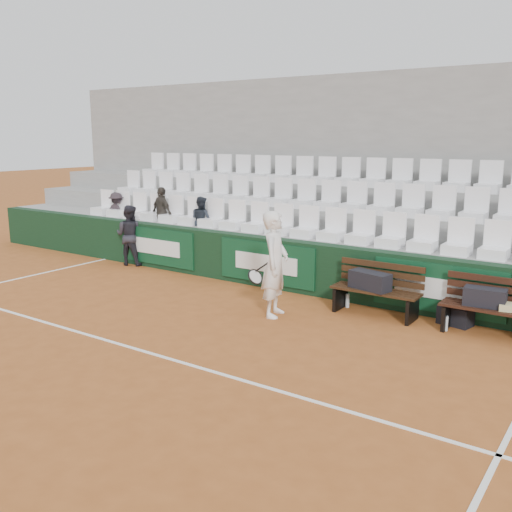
{
  "coord_description": "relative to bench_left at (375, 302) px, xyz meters",
  "views": [
    {
      "loc": [
        5.88,
        -5.37,
        2.99
      ],
      "look_at": [
        0.54,
        2.4,
        1.0
      ],
      "focal_mm": 40.0,
      "sensor_mm": 36.0,
      "label": 1
    }
  ],
  "objects": [
    {
      "name": "ground",
      "position": [
        -2.28,
        -3.43,
        -0.23
      ],
      "size": [
        80.0,
        80.0,
        0.0
      ],
      "primitive_type": "plane",
      "color": "#9F5424",
      "rests_on": "ground"
    },
    {
      "name": "court_baseline",
      "position": [
        -2.28,
        -3.43,
        -0.22
      ],
      "size": [
        18.0,
        0.06,
        0.01
      ],
      "primitive_type": "cube",
      "color": "white",
      "rests_on": "ground"
    },
    {
      "name": "back_barrier",
      "position": [
        -2.21,
        0.56,
        0.28
      ],
      "size": [
        18.0,
        0.34,
        1.0
      ],
      "color": "black",
      "rests_on": "ground"
    },
    {
      "name": "grandstand_tier_front",
      "position": [
        -2.28,
        1.2,
        0.28
      ],
      "size": [
        18.0,
        0.95,
        1.0
      ],
      "primitive_type": "cube",
      "color": "#969693",
      "rests_on": "ground"
    },
    {
      "name": "grandstand_tier_mid",
      "position": [
        -2.28,
        2.15,
        0.5
      ],
      "size": [
        18.0,
        0.95,
        1.45
      ],
      "primitive_type": "cube",
      "color": "gray",
      "rests_on": "ground"
    },
    {
      "name": "grandstand_tier_back",
      "position": [
        -2.28,
        3.1,
        0.72
      ],
      "size": [
        18.0,
        0.95,
        1.9
      ],
      "primitive_type": "cube",
      "color": "gray",
      "rests_on": "ground"
    },
    {
      "name": "grandstand_rear_wall",
      "position": [
        -2.28,
        3.72,
        1.98
      ],
      "size": [
        18.0,
        0.3,
        4.4
      ],
      "primitive_type": "cube",
      "color": "gray",
      "rests_on": "ground"
    },
    {
      "name": "seat_row_front",
      "position": [
        -2.28,
        1.02,
        1.09
      ],
      "size": [
        11.9,
        0.44,
        0.63
      ],
      "primitive_type": "cube",
      "color": "white",
      "rests_on": "grandstand_tier_front"
    },
    {
      "name": "seat_row_mid",
      "position": [
        -2.28,
        1.97,
        1.54
      ],
      "size": [
        11.9,
        0.44,
        0.63
      ],
      "primitive_type": "cube",
      "color": "white",
      "rests_on": "grandstand_tier_mid"
    },
    {
      "name": "seat_row_back",
      "position": [
        -2.28,
        2.92,
        1.99
      ],
      "size": [
        11.9,
        0.44,
        0.63
      ],
      "primitive_type": "cube",
      "color": "silver",
      "rests_on": "grandstand_tier_back"
    },
    {
      "name": "bench_left",
      "position": [
        0.0,
        0.0,
        0.0
      ],
      "size": [
        1.5,
        0.56,
        0.45
      ],
      "primitive_type": "cube",
      "color": "#351E0F",
      "rests_on": "ground"
    },
    {
      "name": "bench_right",
      "position": [
        1.86,
        0.02,
        0.0
      ],
      "size": [
        1.5,
        0.56,
        0.45
      ],
      "primitive_type": "cube",
      "color": "black",
      "rests_on": "ground"
    },
    {
      "name": "sports_bag_left",
      "position": [
        -0.09,
        -0.04,
        0.38
      ],
      "size": [
        0.75,
        0.46,
        0.3
      ],
      "primitive_type": "cube",
      "rotation": [
        0.0,
        0.0,
        -0.24
      ],
      "color": "black",
      "rests_on": "bench_left"
    },
    {
      "name": "sports_bag_right",
      "position": [
        1.74,
        0.04,
        0.37
      ],
      "size": [
        0.63,
        0.33,
        0.28
      ],
      "primitive_type": "cube",
      "rotation": [
        0.0,
        0.0,
        0.09
      ],
      "color": "black",
      "rests_on": "bench_right"
    },
    {
      "name": "towel",
      "position": [
        2.14,
        0.04,
        0.28
      ],
      "size": [
        0.41,
        0.33,
        0.1
      ],
      "primitive_type": "cube",
      "rotation": [
        0.0,
        0.0,
        0.21
      ],
      "color": "#C3BB7E",
      "rests_on": "bench_right"
    },
    {
      "name": "sports_bag_ground",
      "position": [
        1.27,
        0.26,
        -0.07
      ],
      "size": [
        0.56,
        0.41,
        0.31
      ],
      "primitive_type": "cube",
      "rotation": [
        0.0,
        0.0,
        -0.2
      ],
      "color": "black",
      "rests_on": "ground"
    },
    {
      "name": "water_bottle_near",
      "position": [
        -0.58,
        0.15,
        -0.1
      ],
      "size": [
        0.07,
        0.07,
        0.25
      ],
      "primitive_type": "cylinder",
      "color": "silver",
      "rests_on": "ground"
    },
    {
      "name": "water_bottle_far",
      "position": [
        1.23,
        -0.12,
        -0.1
      ],
      "size": [
        0.07,
        0.07,
        0.24
      ],
      "primitive_type": "cylinder",
      "color": "silver",
      "rests_on": "ground"
    },
    {
      "name": "tennis_player",
      "position": [
        -1.4,
        -0.98,
        0.67
      ],
      "size": [
        0.79,
        0.74,
        1.79
      ],
      "color": "white",
      "rests_on": "ground"
    },
    {
      "name": "ball_kid",
      "position": [
        -6.3,
        0.37,
        0.48
      ],
      "size": [
        0.82,
        0.73,
        1.42
      ],
      "primitive_type": "imported",
      "rotation": [
        0.0,
        0.0,
        3.46
      ],
      "color": "black",
      "rests_on": "ground"
    },
    {
      "name": "spectator_a",
      "position": [
        -7.49,
        1.07,
        1.3
      ],
      "size": [
        0.7,
        0.43,
        1.04
      ],
      "primitive_type": "imported",
      "rotation": [
        0.0,
        0.0,
        3.07
      ],
      "color": "#292125",
      "rests_on": "grandstand_tier_front"
    },
    {
      "name": "spectator_b",
      "position": [
        -5.91,
        1.07,
        1.4
      ],
      "size": [
        0.79,
        0.47,
        1.26
      ],
      "primitive_type": "imported",
      "rotation": [
        0.0,
        0.0,
        2.91
      ],
      "color": "#322E28",
      "rests_on": "grandstand_tier_front"
    },
    {
      "name": "spectator_c",
      "position": [
        -4.69,
        1.07,
        1.33
      ],
      "size": [
        0.6,
        0.5,
        1.1
      ],
      "primitive_type": "imported",
      "rotation": [
        0.0,
        0.0,
        2.98
      ],
      "color": "black",
      "rests_on": "grandstand_tier_front"
    }
  ]
}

